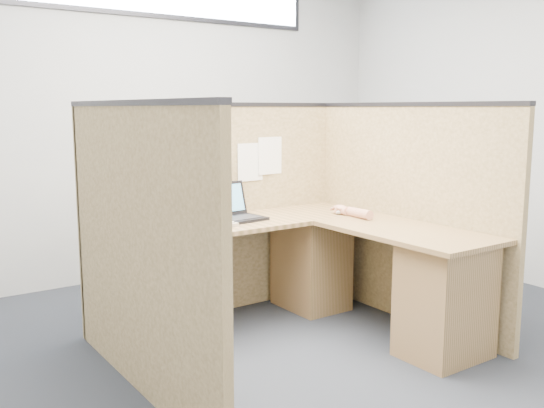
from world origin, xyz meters
TOP-DOWN VIEW (x-y plane):
  - floor at (0.00, 0.00)m, footprint 5.00×5.00m
  - wall_back at (0.00, 2.25)m, footprint 5.00×0.00m
  - cubicle_partitions at (0.00, 0.43)m, footprint 2.06×1.83m
  - l_desk at (0.18, 0.29)m, footprint 1.95×1.75m
  - laptop at (-0.03, 0.75)m, footprint 0.36×0.36m
  - keyboard at (-0.40, 0.52)m, footprint 0.51×0.28m
  - mouse at (0.70, 0.48)m, footprint 0.11×0.09m
  - hand_forearm at (0.71, 0.35)m, footprint 0.10×0.36m
  - blue_poster at (-0.88, 0.97)m, footprint 0.17×0.03m
  - american_flag at (-0.70, 0.96)m, footprint 0.22×0.01m
  - file_holder at (-0.15, 0.94)m, footprint 0.24×0.05m
  - paper_left at (0.43, 0.97)m, footprint 0.22×0.02m
  - paper_right at (0.25, 0.97)m, footprint 0.22×0.01m

SIDE VIEW (x-z plane):
  - floor at x=0.00m, z-range 0.00..0.00m
  - l_desk at x=0.18m, z-range 0.03..0.76m
  - keyboard at x=-0.40m, z-range 0.73..0.76m
  - mouse at x=0.70m, z-range 0.73..0.77m
  - hand_forearm at x=0.71m, z-range 0.73..0.80m
  - cubicle_partitions at x=0.00m, z-range 0.00..1.53m
  - laptop at x=-0.03m, z-range 0.67..0.91m
  - file_holder at x=-0.15m, z-range 0.91..1.21m
  - paper_right at x=0.25m, z-range 0.95..1.23m
  - paper_left at x=0.43m, z-range 0.99..1.27m
  - american_flag at x=-0.70m, z-range 0.99..1.36m
  - blue_poster at x=-0.88m, z-range 1.21..1.44m
  - wall_back at x=0.00m, z-range -1.10..3.90m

